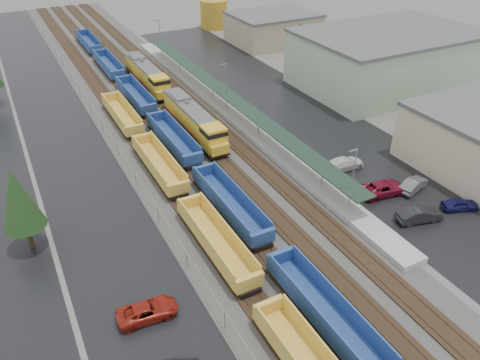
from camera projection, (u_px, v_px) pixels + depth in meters
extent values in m
cube|color=#302D2B|center=(149.00, 101.00, 77.60)|extent=(20.00, 160.00, 0.08)
cube|color=black|center=(113.00, 108.00, 75.18)|extent=(2.60, 160.00, 0.15)
cube|color=#473326|center=(108.00, 108.00, 74.84)|extent=(0.08, 160.00, 0.07)
cube|color=#473326|center=(117.00, 106.00, 75.41)|extent=(0.08, 160.00, 0.07)
cube|color=black|center=(137.00, 103.00, 76.76)|extent=(2.60, 160.00, 0.15)
cube|color=#473326|center=(133.00, 103.00, 76.41)|extent=(0.08, 160.00, 0.07)
cube|color=#473326|center=(141.00, 102.00, 76.98)|extent=(0.08, 160.00, 0.07)
cube|color=black|center=(160.00, 99.00, 78.33)|extent=(2.60, 160.00, 0.15)
cube|color=#473326|center=(156.00, 99.00, 77.98)|extent=(0.08, 160.00, 0.07)
cube|color=#473326|center=(164.00, 97.00, 78.55)|extent=(0.08, 160.00, 0.07)
cube|color=black|center=(183.00, 94.00, 79.90)|extent=(2.60, 160.00, 0.15)
cube|color=#473326|center=(179.00, 95.00, 79.55)|extent=(0.08, 160.00, 0.07)
cube|color=#473326|center=(186.00, 93.00, 80.12)|extent=(0.08, 160.00, 0.07)
cube|color=black|center=(55.00, 119.00, 71.73)|extent=(10.00, 160.00, 0.02)
cube|color=black|center=(278.00, 102.00, 77.60)|extent=(16.00, 100.00, 0.02)
cube|color=#9E9B93|center=(227.00, 111.00, 73.69)|extent=(3.00, 80.00, 0.70)
cylinder|color=gray|center=(322.00, 177.00, 54.18)|extent=(0.16, 0.16, 2.40)
cylinder|color=gray|center=(258.00, 126.00, 65.39)|extent=(0.16, 0.16, 2.40)
cylinder|color=gray|center=(213.00, 91.00, 76.60)|extent=(0.16, 0.16, 2.40)
cylinder|color=gray|center=(179.00, 64.00, 87.81)|extent=(0.16, 0.16, 2.40)
cylinder|color=gray|center=(153.00, 44.00, 99.02)|extent=(0.16, 0.16, 2.40)
cube|color=#1A2E22|center=(227.00, 94.00, 72.16)|extent=(2.60, 65.00, 0.15)
cylinder|color=gray|center=(352.00, 182.00, 49.32)|extent=(0.12, 0.12, 8.00)
cube|color=gray|center=(353.00, 151.00, 47.03)|extent=(1.00, 0.15, 0.12)
cylinder|color=gray|center=(226.00, 89.00, 71.74)|extent=(0.12, 0.12, 8.00)
cube|color=gray|center=(223.00, 64.00, 69.45)|extent=(1.00, 0.15, 0.12)
cylinder|color=gray|center=(161.00, 40.00, 94.15)|extent=(0.12, 0.12, 8.00)
cube|color=gray|center=(156.00, 20.00, 91.87)|extent=(1.00, 0.15, 0.12)
cylinder|color=gray|center=(225.00, 320.00, 37.49)|extent=(0.08, 0.08, 2.00)
cylinder|color=gray|center=(187.00, 260.00, 43.47)|extent=(0.08, 0.08, 2.00)
cylinder|color=gray|center=(158.00, 215.00, 49.44)|extent=(0.08, 0.08, 2.00)
cylinder|color=gray|center=(136.00, 179.00, 55.42)|extent=(0.08, 0.08, 2.00)
cylinder|color=gray|center=(118.00, 150.00, 61.40)|extent=(0.08, 0.08, 2.00)
cylinder|color=gray|center=(103.00, 127.00, 67.38)|extent=(0.08, 0.08, 2.00)
cylinder|color=gray|center=(90.00, 107.00, 73.36)|extent=(0.08, 0.08, 2.00)
cylinder|color=gray|center=(80.00, 90.00, 79.34)|extent=(0.08, 0.08, 2.00)
cylinder|color=gray|center=(70.00, 76.00, 85.31)|extent=(0.08, 0.08, 2.00)
cylinder|color=gray|center=(63.00, 63.00, 91.29)|extent=(0.08, 0.08, 2.00)
cylinder|color=gray|center=(56.00, 52.00, 97.27)|extent=(0.08, 0.08, 2.00)
cylinder|color=gray|center=(49.00, 42.00, 103.25)|extent=(0.08, 0.08, 2.00)
cylinder|color=gray|center=(44.00, 33.00, 109.23)|extent=(0.08, 0.08, 2.00)
cylinder|color=gray|center=(39.00, 26.00, 115.21)|extent=(0.08, 0.08, 2.00)
cylinder|color=gray|center=(35.00, 19.00, 121.18)|extent=(0.08, 0.08, 2.00)
cylinder|color=gray|center=(31.00, 12.00, 127.16)|extent=(0.08, 0.08, 2.00)
cube|color=gray|center=(89.00, 101.00, 72.82)|extent=(0.05, 160.00, 0.05)
cube|color=#9DB599|center=(387.00, 60.00, 81.95)|extent=(30.00, 20.00, 9.00)
cube|color=#59595B|center=(392.00, 32.00, 79.40)|extent=(30.60, 20.40, 0.50)
cube|color=tan|center=(273.00, 29.00, 105.09)|extent=(18.00, 14.00, 6.00)
cube|color=#59595B|center=(274.00, 14.00, 103.35)|extent=(18.36, 14.28, 0.50)
cylinder|color=#332316|center=(30.00, 236.00, 45.84)|extent=(0.50, 0.50, 2.70)
cone|color=black|center=(18.00, 199.00, 43.43)|extent=(3.96, 3.96, 6.30)
cylinder|color=#332316|center=(297.00, 70.00, 86.32)|extent=(0.50, 0.50, 3.00)
cone|color=black|center=(299.00, 43.00, 83.64)|extent=(4.40, 4.40, 7.00)
cube|color=black|center=(193.00, 128.00, 67.36)|extent=(2.76, 18.40, 0.37)
cube|color=gold|center=(190.00, 116.00, 67.21)|extent=(2.58, 14.72, 2.76)
cube|color=gold|center=(214.00, 138.00, 61.06)|extent=(2.76, 2.94, 3.13)
cube|color=black|center=(214.00, 131.00, 60.57)|extent=(2.81, 2.99, 0.64)
cube|color=gold|center=(219.00, 149.00, 60.32)|extent=(2.58, 0.92, 1.29)
cube|color=#59595B|center=(189.00, 106.00, 66.42)|extent=(2.62, 14.72, 0.32)
cube|color=maroon|center=(182.00, 125.00, 67.29)|extent=(0.04, 14.72, 0.32)
cube|color=maroon|center=(199.00, 121.00, 68.32)|extent=(0.04, 14.72, 0.32)
cube|color=black|center=(193.00, 131.00, 67.56)|extent=(2.02, 5.52, 0.55)
cube|color=black|center=(212.00, 149.00, 62.70)|extent=(2.21, 3.68, 0.46)
cube|color=black|center=(177.00, 114.00, 72.32)|extent=(2.21, 3.68, 0.46)
cylinder|color=#59595B|center=(187.00, 102.00, 66.96)|extent=(0.64, 0.64, 0.46)
cube|color=#59595B|center=(180.00, 96.00, 69.05)|extent=(2.21, 3.68, 0.46)
cube|color=black|center=(147.00, 82.00, 83.06)|extent=(2.76, 18.40, 0.37)
cube|color=gold|center=(145.00, 72.00, 82.90)|extent=(2.58, 14.72, 2.76)
cube|color=gold|center=(160.00, 86.00, 76.76)|extent=(2.76, 2.94, 3.13)
cube|color=black|center=(159.00, 80.00, 76.26)|extent=(2.81, 2.99, 0.64)
cube|color=gold|center=(164.00, 94.00, 76.01)|extent=(2.58, 0.92, 1.29)
cube|color=#59595B|center=(144.00, 64.00, 82.12)|extent=(2.62, 14.72, 0.32)
cube|color=maroon|center=(138.00, 79.00, 82.98)|extent=(0.04, 14.72, 0.32)
cube|color=maroon|center=(152.00, 77.00, 84.01)|extent=(0.04, 14.72, 0.32)
cube|color=black|center=(147.00, 84.00, 83.25)|extent=(2.02, 5.52, 0.55)
cube|color=black|center=(159.00, 96.00, 78.39)|extent=(2.21, 3.68, 0.46)
cube|color=black|center=(136.00, 73.00, 88.02)|extent=(2.21, 3.68, 0.46)
cylinder|color=#59595B|center=(142.00, 61.00, 82.66)|extent=(0.64, 0.64, 0.46)
cube|color=#59595B|center=(137.00, 57.00, 84.74)|extent=(2.21, 3.68, 0.46)
cube|color=gold|center=(268.00, 307.00, 37.87)|extent=(2.66, 0.51, 1.43)
cube|color=black|center=(272.00, 322.00, 37.88)|extent=(2.04, 2.25, 0.51)
cube|color=gold|center=(216.00, 244.00, 45.66)|extent=(2.66, 13.07, 0.26)
cube|color=gold|center=(204.00, 240.00, 44.66)|extent=(0.15, 13.07, 1.84)
cube|color=gold|center=(228.00, 233.00, 45.67)|extent=(0.15, 13.07, 1.84)
cube|color=gold|center=(249.00, 283.00, 40.24)|extent=(2.66, 0.51, 1.43)
cube|color=gold|center=(189.00, 203.00, 50.31)|extent=(2.66, 0.51, 1.43)
cube|color=black|center=(245.00, 286.00, 41.32)|extent=(2.04, 2.25, 0.51)
cube|color=black|center=(193.00, 214.00, 50.32)|extent=(2.04, 2.25, 0.51)
cube|color=gold|center=(159.00, 167.00, 58.09)|extent=(2.66, 13.07, 0.26)
cube|color=gold|center=(149.00, 163.00, 57.10)|extent=(0.15, 13.07, 1.84)
cube|color=gold|center=(168.00, 158.00, 58.10)|extent=(0.15, 13.07, 1.84)
cube|color=gold|center=(179.00, 188.00, 52.68)|extent=(2.66, 0.51, 1.43)
cube|color=gold|center=(142.00, 139.00, 62.75)|extent=(2.66, 0.51, 1.43)
cube|color=black|center=(177.00, 193.00, 53.76)|extent=(2.04, 2.25, 0.51)
cube|color=black|center=(144.00, 148.00, 62.76)|extent=(2.04, 2.25, 0.51)
cube|color=gold|center=(122.00, 117.00, 70.53)|extent=(2.66, 13.07, 0.26)
cube|color=gold|center=(113.00, 113.00, 69.54)|extent=(0.15, 13.07, 1.84)
cube|color=gold|center=(130.00, 110.00, 70.54)|extent=(0.15, 13.07, 1.84)
cube|color=gold|center=(135.00, 130.00, 65.11)|extent=(2.66, 0.51, 1.43)
cube|color=gold|center=(110.00, 97.00, 75.18)|extent=(2.66, 0.51, 1.43)
cube|color=black|center=(134.00, 135.00, 66.20)|extent=(2.04, 2.25, 0.51)
cube|color=black|center=(112.00, 105.00, 75.20)|extent=(2.04, 2.25, 0.51)
cube|color=#224E7F|center=(325.00, 316.00, 38.04)|extent=(2.71, 13.64, 0.26)
cube|color=#224E7F|center=(313.00, 314.00, 37.03)|extent=(0.16, 13.64, 1.87)
cube|color=#224E7F|center=(339.00, 302.00, 38.05)|extent=(0.16, 13.64, 1.87)
cube|color=#224E7F|center=(280.00, 257.00, 42.90)|extent=(2.71, 0.52, 1.46)
cube|color=black|center=(284.00, 271.00, 42.92)|extent=(2.08, 2.29, 0.52)
cube|color=#224E7F|center=(230.00, 206.00, 50.96)|extent=(2.71, 13.64, 0.26)
cube|color=#224E7F|center=(219.00, 202.00, 49.94)|extent=(0.16, 13.64, 1.87)
cube|color=#224E7F|center=(240.00, 196.00, 50.97)|extent=(0.16, 13.64, 1.87)
cube|color=#224E7F|center=(262.00, 238.00, 45.32)|extent=(2.71, 0.52, 1.46)
cube|color=#224E7F|center=(203.00, 171.00, 55.82)|extent=(2.71, 0.52, 1.46)
cube|color=black|center=(258.00, 242.00, 46.42)|extent=(2.08, 2.29, 0.52)
cube|color=black|center=(206.00, 181.00, 55.83)|extent=(2.08, 2.29, 0.52)
cube|color=#224E7F|center=(173.00, 141.00, 63.87)|extent=(2.71, 13.64, 0.26)
cube|color=#224E7F|center=(164.00, 137.00, 62.86)|extent=(0.16, 13.64, 1.87)
cube|color=#224E7F|center=(182.00, 133.00, 63.88)|extent=(0.16, 13.64, 1.87)
cube|color=#224E7F|center=(193.00, 159.00, 58.23)|extent=(2.71, 0.52, 1.46)
cube|color=#224E7F|center=(156.00, 117.00, 68.73)|extent=(2.71, 0.52, 1.46)
cube|color=black|center=(191.00, 164.00, 59.33)|extent=(2.08, 2.29, 0.52)
cube|color=black|center=(158.00, 125.00, 68.75)|extent=(2.08, 2.29, 0.52)
cube|color=#224E7F|center=(136.00, 98.00, 76.79)|extent=(2.71, 13.64, 0.26)
cube|color=#224E7F|center=(127.00, 94.00, 75.77)|extent=(0.16, 13.64, 1.87)
cube|color=#224E7F|center=(143.00, 91.00, 76.79)|extent=(0.16, 13.64, 1.87)
cube|color=#224E7F|center=(149.00, 109.00, 71.14)|extent=(2.71, 0.52, 1.46)
cube|color=#224E7F|center=(123.00, 80.00, 81.65)|extent=(2.71, 0.52, 1.46)
cube|color=black|center=(148.00, 114.00, 72.25)|extent=(2.08, 2.29, 0.52)
cube|color=black|center=(125.00, 87.00, 81.66)|extent=(2.08, 2.29, 0.52)
cube|color=#224E7F|center=(109.00, 67.00, 89.70)|extent=(2.71, 13.64, 0.26)
cube|color=#224E7F|center=(101.00, 63.00, 88.69)|extent=(0.16, 13.64, 1.87)
cube|color=#224E7F|center=(115.00, 61.00, 89.71)|extent=(0.16, 13.64, 1.87)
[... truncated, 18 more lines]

